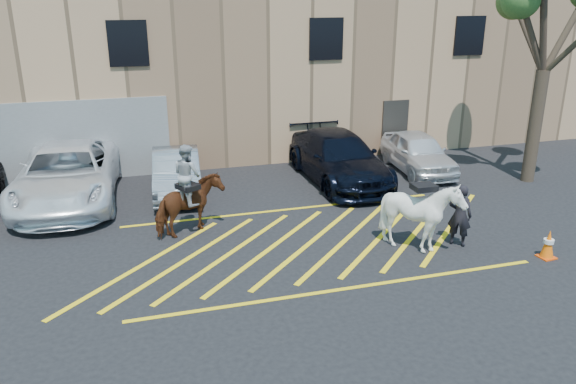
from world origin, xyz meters
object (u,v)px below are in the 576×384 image
object	(u,v)px
car_blue_suv	(338,158)
mounted_bay	(189,199)
car_silver_sedan	(176,172)
car_white_pickup	(67,175)
traffic_cone	(548,244)
tree	(552,9)
car_white_suv	(418,152)
handler	(460,215)
saddled_white	(421,215)

from	to	relation	value
car_blue_suv	mounted_bay	xyz separation A→B (m)	(-5.52, -3.19, 0.18)
car_silver_sedan	mounted_bay	bearing A→B (deg)	-85.58
car_white_pickup	car_blue_suv	world-z (taller)	car_white_pickup
mounted_bay	traffic_cone	size ratio (longest dim) A/B	3.41
car_white_pickup	mounted_bay	distance (m)	4.86
car_blue_suv	mounted_bay	size ratio (longest dim) A/B	2.28
car_blue_suv	tree	size ratio (longest dim) A/B	0.78
traffic_cone	car_blue_suv	bearing A→B (deg)	110.91
car_white_pickup	car_blue_suv	bearing A→B (deg)	0.72
car_white_suv	handler	world-z (taller)	handler
car_silver_sedan	car_blue_suv	bearing A→B (deg)	1.39
car_white_pickup	car_blue_suv	xyz separation A→B (m)	(8.82, -0.38, -0.05)
car_white_pickup	saddled_white	size ratio (longest dim) A/B	3.31
mounted_bay	traffic_cone	distance (m)	9.18
car_white_pickup	car_silver_sedan	xyz separation A→B (m)	(3.32, -0.07, -0.18)
handler	traffic_cone	xyz separation A→B (m)	(1.70, -1.30, -0.46)
tree	mounted_bay	bearing A→B (deg)	-173.70
traffic_cone	tree	bearing A→B (deg)	55.79
car_white_suv	mounted_bay	world-z (taller)	mounted_bay
car_white_pickup	car_white_suv	xyz separation A→B (m)	(12.01, -0.15, -0.16)
car_blue_suv	saddled_white	world-z (taller)	saddled_white
traffic_cone	car_silver_sedan	bearing A→B (deg)	137.83
car_white_pickup	handler	xyz separation A→B (m)	(9.86, -6.24, -0.05)
car_silver_sedan	car_white_suv	distance (m)	8.70
tree	car_silver_sedan	bearing A→B (deg)	169.54
car_white_suv	saddled_white	distance (m)	6.93
handler	tree	distance (m)	8.22
car_blue_suv	car_white_pickup	bearing A→B (deg)	176.60
mounted_bay	saddled_white	bearing A→B (deg)	-26.29
car_white_pickup	saddled_white	bearing A→B (deg)	-32.39
car_white_pickup	tree	distance (m)	16.06
car_white_suv	saddled_white	world-z (taller)	saddled_white
car_white_suv	tree	bearing A→B (deg)	-28.45
car_blue_suv	tree	world-z (taller)	tree
handler	tree	bearing A→B (deg)	-98.11
car_white_pickup	mounted_bay	bearing A→B (deg)	-43.98
car_silver_sedan	tree	xyz separation A→B (m)	(11.84, -2.19, 5.00)
car_white_pickup	car_blue_suv	size ratio (longest dim) A/B	1.11
car_white_suv	handler	size ratio (longest dim) A/B	2.54
car_white_pickup	car_blue_suv	distance (m)	8.83
handler	traffic_cone	world-z (taller)	handler
car_silver_sedan	handler	distance (m)	9.00
car_white_suv	tree	distance (m)	6.25
car_blue_suv	traffic_cone	world-z (taller)	car_blue_suv
car_silver_sedan	car_white_suv	size ratio (longest dim) A/B	1.01
car_white_pickup	mounted_bay	xyz separation A→B (m)	(3.31, -3.57, 0.13)
saddled_white	car_white_suv	bearing A→B (deg)	61.88
handler	car_silver_sedan	bearing A→B (deg)	1.59
car_white_suv	car_white_pickup	bearing A→B (deg)	-175.24
car_white_pickup	mounted_bay	size ratio (longest dim) A/B	2.53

